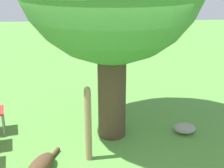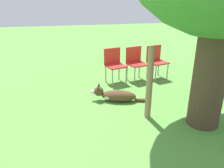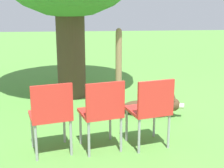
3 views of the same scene
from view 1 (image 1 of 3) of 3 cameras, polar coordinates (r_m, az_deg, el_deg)
The scene contains 4 objects.
ground_plane at distance 5.17m, azimuth -1.68°, elevation -14.27°, with size 30.00×30.00×0.00m, color #56933D.
dog at distance 4.96m, azimuth -13.44°, elevation -14.77°, with size 0.51×1.16×0.36m.
fence_post at distance 4.95m, azimuth -4.38°, elevation -7.31°, with size 0.11×0.11×1.27m.
garden_rock at distance 6.15m, azimuth 13.13°, elevation -7.90°, with size 0.42×0.35×0.17m.
Camera 1 is at (-0.12, -4.26, 2.91)m, focal length 50.00 mm.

